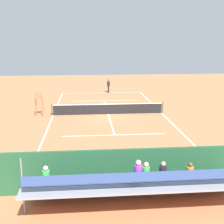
{
  "coord_description": "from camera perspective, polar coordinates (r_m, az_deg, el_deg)",
  "views": [
    {
      "loc": [
        1.96,
        26.15,
        6.76
      ],
      "look_at": [
        0.0,
        4.0,
        1.2
      ],
      "focal_mm": 47.22,
      "sensor_mm": 36.0,
      "label": 1
    }
  ],
  "objects": [
    {
      "name": "tennis_ball_near",
      "position": [
        35.47,
        0.67,
        3.11
      ],
      "size": [
        0.07,
        0.07,
        0.07
      ],
      "primitive_type": "sphere",
      "color": "#CCDB33",
      "rests_on": "ground"
    },
    {
      "name": "umpire_chair",
      "position": [
        26.98,
        -14.0,
        1.97
      ],
      "size": [
        0.67,
        0.67,
        2.14
      ],
      "color": "olive",
      "rests_on": "ground"
    },
    {
      "name": "tennis_ball_far",
      "position": [
        35.4,
        -0.02,
        3.09
      ],
      "size": [
        0.07,
        0.07,
        0.07
      ],
      "primitive_type": "sphere",
      "color": "#CCDB33",
      "rests_on": "ground"
    },
    {
      "name": "tennis_net",
      "position": [
        26.96,
        -0.75,
        0.61
      ],
      "size": [
        10.3,
        0.1,
        1.07
      ],
      "color": "black",
      "rests_on": "ground"
    },
    {
      "name": "equipment_bag",
      "position": [
        14.51,
        4.21,
        -12.97
      ],
      "size": [
        0.9,
        0.36,
        0.36
      ],
      "primitive_type": "cube",
      "color": "#B22D2D",
      "rests_on": "ground"
    },
    {
      "name": "backdrop_wall",
      "position": [
        13.59,
        3.79,
        -11.08
      ],
      "size": [
        18.0,
        0.16,
        2.0
      ],
      "primitive_type": "cube",
      "color": "#235633",
      "rests_on": "ground"
    },
    {
      "name": "bleacher_stand",
      "position": [
        12.43,
        4.77,
        -14.04
      ],
      "size": [
        9.06,
        2.4,
        2.48
      ],
      "color": "gray",
      "rests_on": "ground"
    },
    {
      "name": "tennis_racket",
      "position": [
        37.67,
        -2.01,
        3.72
      ],
      "size": [
        0.39,
        0.58,
        0.03
      ],
      "color": "black",
      "rests_on": "ground"
    },
    {
      "name": "ground_plane",
      "position": [
        27.08,
        -0.75,
        -0.42
      ],
      "size": [
        60.0,
        60.0,
        0.0
      ],
      "primitive_type": "plane",
      "color": "#CC7047"
    },
    {
      "name": "court_line_markings",
      "position": [
        27.11,
        -0.75,
        -0.39
      ],
      "size": [
        10.1,
        22.2,
        0.01
      ],
      "color": "white",
      "rests_on": "ground"
    },
    {
      "name": "tennis_player",
      "position": [
        37.69,
        -0.69,
        5.27
      ],
      "size": [
        0.47,
        0.55,
        1.93
      ],
      "color": "black",
      "rests_on": "ground"
    },
    {
      "name": "courtside_bench",
      "position": [
        14.83,
        11.12,
        -10.96
      ],
      "size": [
        1.8,
        0.4,
        0.93
      ],
      "color": "#33383D",
      "rests_on": "ground"
    }
  ]
}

